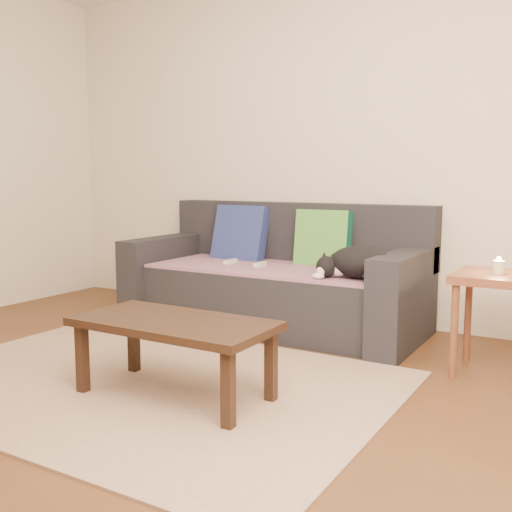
% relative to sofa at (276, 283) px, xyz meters
% --- Properties ---
extents(ground, '(4.50, 4.50, 0.00)m').
position_rel_sofa_xyz_m(ground, '(0.00, -1.57, -0.31)').
color(ground, brown).
rests_on(ground, ground).
extents(back_wall, '(4.50, 0.04, 2.60)m').
position_rel_sofa_xyz_m(back_wall, '(0.00, 0.43, 0.99)').
color(back_wall, beige).
rests_on(back_wall, ground).
extents(sofa, '(2.10, 0.94, 0.87)m').
position_rel_sofa_xyz_m(sofa, '(0.00, 0.00, 0.00)').
color(sofa, '#232328').
rests_on(sofa, ground).
extents(throw_blanket, '(1.66, 0.74, 0.02)m').
position_rel_sofa_xyz_m(throw_blanket, '(0.00, -0.09, 0.12)').
color(throw_blanket, '#4E2C53').
rests_on(throw_blanket, sofa).
extents(cushion_navy, '(0.42, 0.22, 0.44)m').
position_rel_sofa_xyz_m(cushion_navy, '(-0.41, 0.17, 0.32)').
color(cushion_navy, '#12174F').
rests_on(cushion_navy, throw_blanket).
extents(cushion_green, '(0.40, 0.15, 0.41)m').
position_rel_sofa_xyz_m(cushion_green, '(0.28, 0.17, 0.32)').
color(cushion_green, '#0C4E3D').
rests_on(cushion_green, throw_blanket).
extents(cat, '(0.49, 0.36, 0.20)m').
position_rel_sofa_xyz_m(cat, '(0.71, -0.25, 0.23)').
color(cat, black).
rests_on(cat, throw_blanket).
extents(wii_remote_a, '(0.05, 0.15, 0.03)m').
position_rel_sofa_xyz_m(wii_remote_a, '(-0.06, -0.13, 0.15)').
color(wii_remote_a, white).
rests_on(wii_remote_a, throw_blanket).
extents(wii_remote_b, '(0.05, 0.15, 0.03)m').
position_rel_sofa_xyz_m(wii_remote_b, '(-0.31, -0.12, 0.15)').
color(wii_remote_b, white).
rests_on(wii_remote_b, throw_blanket).
extents(side_table, '(0.44, 0.44, 0.55)m').
position_rel_sofa_xyz_m(side_table, '(1.54, -0.35, 0.15)').
color(side_table, brown).
rests_on(side_table, ground).
extents(candle, '(0.06, 0.06, 0.09)m').
position_rel_sofa_xyz_m(candle, '(1.54, -0.35, 0.28)').
color(candle, beige).
rests_on(candle, side_table).
extents(rug, '(2.50, 1.80, 0.01)m').
position_rel_sofa_xyz_m(rug, '(0.00, -1.42, -0.30)').
color(rug, tan).
rests_on(rug, ground).
extents(coffee_table, '(0.97, 0.49, 0.39)m').
position_rel_sofa_xyz_m(coffee_table, '(0.27, -1.51, 0.03)').
color(coffee_table, black).
rests_on(coffee_table, rug).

